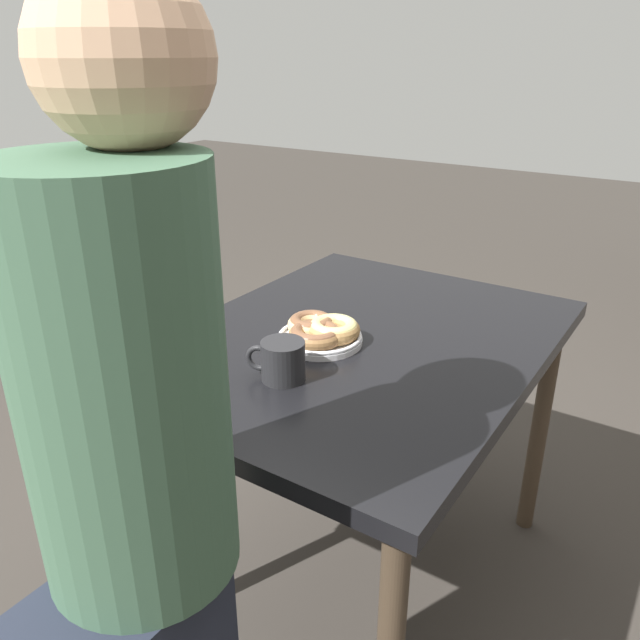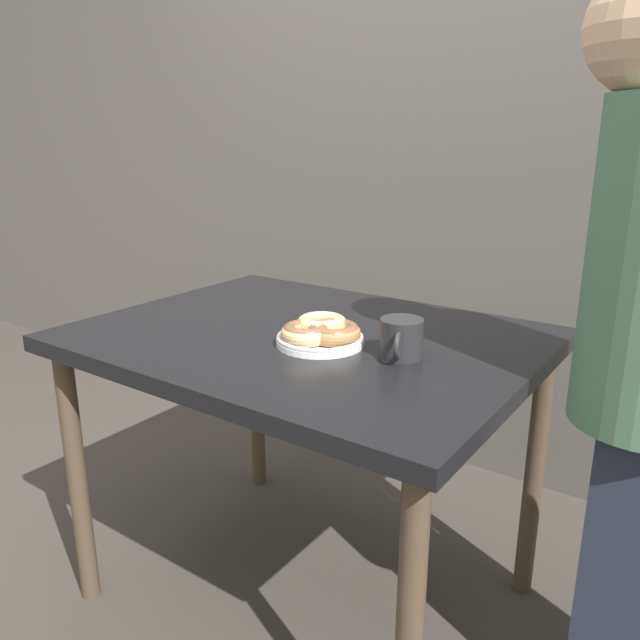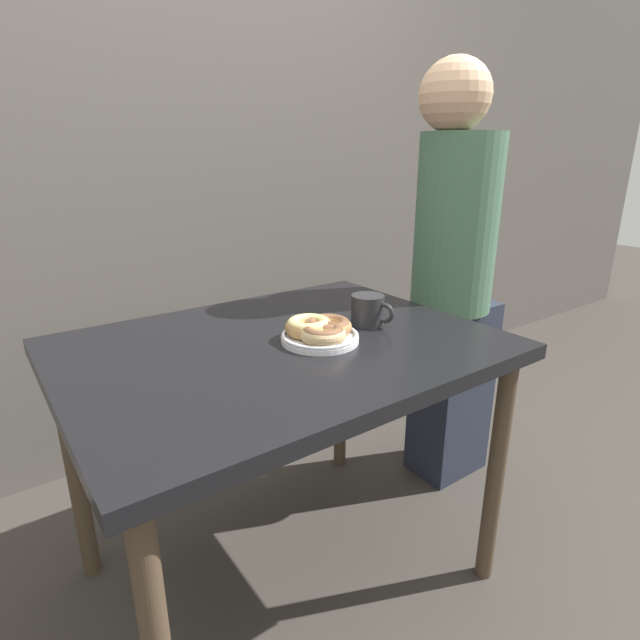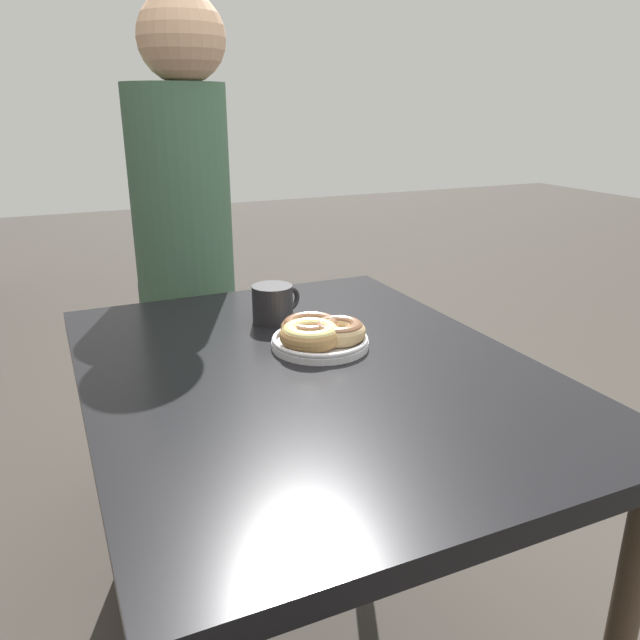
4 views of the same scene
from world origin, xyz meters
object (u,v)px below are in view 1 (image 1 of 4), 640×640
at_px(person_figure, 132,523).
at_px(dining_table, 358,366).
at_px(donut_plate, 321,331).
at_px(coffee_mug, 282,360).

bearing_deg(person_figure, dining_table, -174.53).
xyz_separation_m(dining_table, donut_plate, (0.08, -0.06, 0.11)).
bearing_deg(dining_table, donut_plate, -34.13).
height_order(dining_table, donut_plate, donut_plate).
distance_m(donut_plate, person_figure, 0.70).
bearing_deg(person_figure, coffee_mug, -168.46).
relative_size(dining_table, coffee_mug, 8.61).
xyz_separation_m(donut_plate, person_figure, (0.69, 0.13, -0.01)).
distance_m(dining_table, person_figure, 0.79).
xyz_separation_m(dining_table, coffee_mug, (0.28, -0.03, 0.13)).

